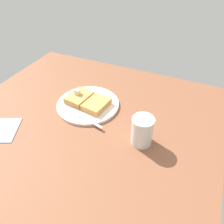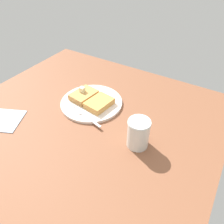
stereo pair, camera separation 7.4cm
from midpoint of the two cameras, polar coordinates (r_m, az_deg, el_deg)
table_surface at (r=77.06cm, az=-5.60°, el=-3.96°), size 91.89×91.89×2.40cm
plate at (r=84.59cm, az=-2.88°, el=2.41°), size 23.75×23.75×1.03cm
toast_slice_left at (r=85.90cm, az=-4.94°, el=4.30°), size 8.67×10.85×2.32cm
toast_slice_middle at (r=81.47cm, az=-0.78°, el=2.22°), size 8.67×10.85×2.32cm
butter_pat_primary at (r=85.51cm, az=-5.35°, el=5.81°), size 1.91×1.72×1.90cm
fork at (r=78.16cm, az=-4.75°, el=-0.77°), size 15.84×5.43×0.36cm
syrup_jar at (r=67.05cm, az=10.03°, el=-5.85°), size 6.98×6.98×9.72cm
napkin at (r=84.91cm, az=-24.52°, el=-2.01°), size 16.88×16.10×0.30cm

